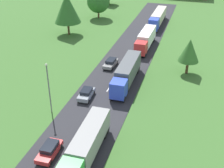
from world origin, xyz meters
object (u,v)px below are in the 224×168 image
at_px(truck_second, 127,72).
at_px(tree_pine, 189,50).
at_px(lamppost_second, 49,86).
at_px(tree_maple, 67,8).
at_px(car_second, 49,150).
at_px(truck_fourth, 158,17).
at_px(tree_birch, 98,1).
at_px(truck_lead, 86,144).
at_px(car_third, 86,94).
at_px(truck_third, 146,39).
at_px(car_fourth, 111,63).

xyz_separation_m(truck_second, tree_pine, (9.91, 7.31, 2.43)).
distance_m(lamppost_second, tree_maple, 34.84).
bearing_deg(truck_second, car_second, -102.18).
height_order(lamppost_second, tree_pine, lamppost_second).
xyz_separation_m(truck_second, truck_fourth, (-0.22, 35.05, -0.13)).
bearing_deg(car_second, tree_maple, 111.05).
height_order(tree_maple, tree_pine, tree_maple).
bearing_deg(truck_fourth, tree_birch, 174.63).
bearing_deg(truck_lead, tree_birch, 107.76).
bearing_deg(truck_fourth, lamppost_second, -100.17).
relative_size(car_third, lamppost_second, 0.51).
relative_size(lamppost_second, tree_maple, 0.79).
height_order(car_third, tree_maple, tree_maple).
height_order(truck_fourth, tree_maple, tree_maple).
bearing_deg(tree_birch, truck_second, -63.89).
xyz_separation_m(tree_birch, tree_maple, (-2.41, -16.02, 1.96)).
distance_m(truck_lead, truck_third, 37.27).
bearing_deg(lamppost_second, car_third, 55.63).
bearing_deg(car_second, car_fourth, 90.55).
xyz_separation_m(truck_second, tree_maple, (-20.41, 20.71, 4.54)).
bearing_deg(tree_pine, truck_third, 134.42).
relative_size(truck_fourth, car_second, 3.41).
xyz_separation_m(truck_third, truck_fourth, (-0.12, 17.53, -0.06)).
height_order(truck_fourth, car_fourth, truck_fourth).
bearing_deg(tree_maple, car_fourth, -43.64).
bearing_deg(tree_birch, tree_maple, -98.56).
height_order(tree_birch, tree_maple, tree_maple).
bearing_deg(car_third, truck_fourth, 83.40).
bearing_deg(truck_lead, tree_maple, 116.87).
bearing_deg(truck_second, lamppost_second, -125.77).
height_order(truck_fourth, tree_birch, tree_birch).
bearing_deg(car_third, tree_maple, 119.23).
relative_size(truck_third, lamppost_second, 1.48).
bearing_deg(truck_lead, car_third, 111.56).
height_order(truck_second, lamppost_second, lamppost_second).
relative_size(truck_third, tree_maple, 1.17).
bearing_deg(truck_third, truck_fourth, 90.38).
height_order(car_second, tree_maple, tree_maple).
bearing_deg(truck_third, car_third, -101.53).
bearing_deg(car_fourth, car_third, -91.50).
distance_m(car_second, car_fourth, 26.46).
xyz_separation_m(truck_third, car_fourth, (-4.62, -11.78, -1.29)).
distance_m(lamppost_second, tree_birch, 49.63).
relative_size(truck_second, car_fourth, 2.91).
bearing_deg(lamppost_second, car_fourth, 77.51).
bearing_deg(tree_maple, lamppost_second, -70.24).
bearing_deg(car_second, truck_lead, 12.03).
bearing_deg(tree_maple, truck_second, -45.41).
distance_m(truck_second, tree_maple, 29.43).
height_order(truck_fourth, tree_pine, tree_pine).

